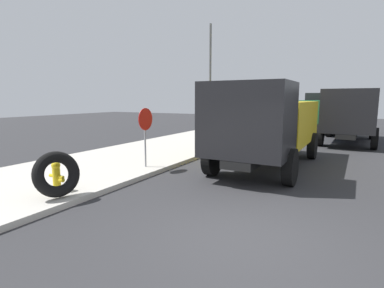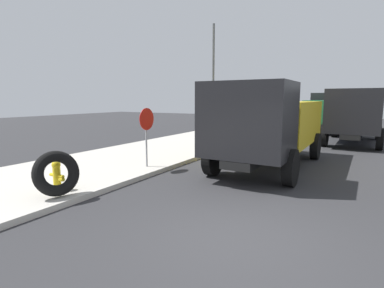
% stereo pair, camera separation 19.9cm
% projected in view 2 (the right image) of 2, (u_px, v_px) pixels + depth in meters
% --- Properties ---
extents(ground_plane, '(80.00, 80.00, 0.00)m').
position_uv_depth(ground_plane, '(234.00, 239.00, 5.44)').
color(ground_plane, '#2D2D30').
extents(sidewalk_curb, '(36.00, 5.00, 0.15)m').
position_uv_depth(sidewalk_curb, '(22.00, 185.00, 8.63)').
color(sidewalk_curb, '#BCB7AD').
rests_on(sidewalk_curb, ground).
extents(fire_hydrant, '(0.22, 0.50, 0.78)m').
position_uv_depth(fire_hydrant, '(57.00, 174.00, 7.83)').
color(fire_hydrant, yellow).
rests_on(fire_hydrant, sidewalk_curb).
extents(loose_tire, '(1.22, 0.83, 1.14)m').
position_uv_depth(loose_tire, '(56.00, 173.00, 7.28)').
color(loose_tire, black).
rests_on(loose_tire, sidewalk_curb).
extents(stop_sign, '(0.76, 0.08, 2.05)m').
position_uv_depth(stop_sign, '(147.00, 126.00, 10.40)').
color(stop_sign, gray).
rests_on(stop_sign, sidewalk_curb).
extents(dump_truck_yellow, '(7.02, 2.85, 3.00)m').
position_uv_depth(dump_truck_yellow, '(270.00, 124.00, 10.92)').
color(dump_truck_yellow, gold).
rests_on(dump_truck_yellow, ground).
extents(dump_truck_blue, '(7.04, 2.90, 3.00)m').
position_uv_depth(dump_truck_blue, '(355.00, 115.00, 17.03)').
color(dump_truck_blue, '#1E3899').
rests_on(dump_truck_blue, ground).
extents(dump_truck_green, '(7.10, 3.05, 3.00)m').
position_uv_depth(dump_truck_green, '(325.00, 110.00, 23.57)').
color(dump_truck_green, '#237033').
rests_on(dump_truck_green, ground).
extents(street_light_pole, '(0.12, 0.12, 6.06)m').
position_uv_depth(street_light_pole, '(213.00, 86.00, 15.39)').
color(street_light_pole, '#595B5E').
rests_on(street_light_pole, sidewalk_curb).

